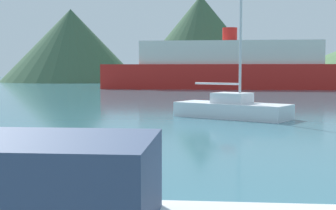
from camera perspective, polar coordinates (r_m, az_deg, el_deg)
sailboat_inner at (r=22.15m, az=7.81°, el=-0.22°), size 5.72×3.73×10.75m
ferry_distant at (r=55.53m, az=7.50°, el=4.51°), size 30.00×10.73×7.09m
hill_west at (r=88.33m, az=-11.74°, el=7.12°), size 25.39×25.39×13.22m
hill_central at (r=80.44m, az=3.98°, el=8.02°), size 24.16×24.16×14.75m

